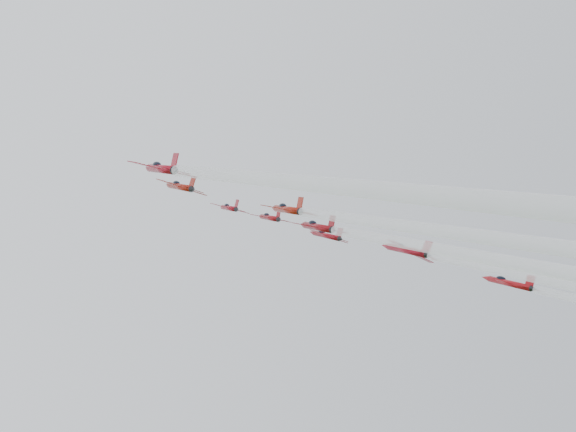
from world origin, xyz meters
TOP-DOWN VIEW (x-y plane):
  - jet_lead at (0.31, 26.54)m, footprint 8.74×10.97m
  - jet_row2_left at (-17.45, 9.16)m, footprint 9.55×11.99m
  - jet_row2_center at (3.60, 15.01)m, footprint 8.54×10.73m
  - jet_row2_right at (15.68, 13.48)m, footprint 8.91×11.19m
  - jet_center at (3.33, -42.52)m, footprint 10.06×91.67m
  - jet_rear_farleft at (-29.20, -52.29)m, footprint 9.38×85.49m
  - jet_rear_left at (-11.17, -49.91)m, footprint 8.36×76.21m

SIDE VIEW (x-z plane):
  - jet_rear_farleft at x=-29.20m, z-range 91.05..148.75m
  - jet_rear_left at x=-11.17m, z-range 95.78..147.21m
  - jet_center at x=3.33m, z-range 95.49..157.36m
  - jet_row2_left at x=-17.45m, z-range 156.84..165.25m
  - jet_row2_right at x=15.68m, z-range 160.00..167.85m
  - jet_row2_center at x=3.60m, z-range 161.18..168.70m
  - jet_lead at x=0.31m, z-range 168.80..176.50m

